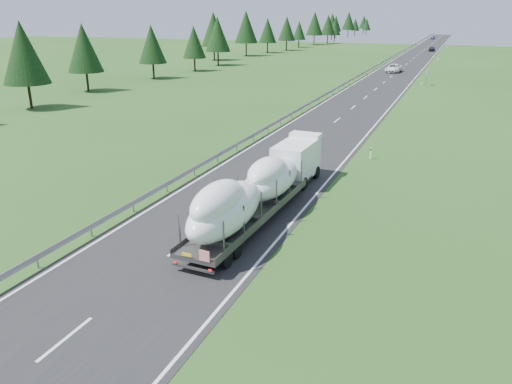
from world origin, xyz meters
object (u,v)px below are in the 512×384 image
at_px(distant_van, 394,68).
at_px(distant_car_dark, 432,49).
at_px(distant_car_blue, 433,38).
at_px(highway_sign, 426,75).
at_px(boat_truck, 259,186).

relative_size(distant_van, distant_car_dark, 1.35).
bearing_deg(distant_car_dark, distant_car_blue, 94.44).
distance_m(distant_van, distant_car_dark, 66.08).
xyz_separation_m(distant_van, distant_car_dark, (3.27, 66.00, -0.08)).
height_order(highway_sign, distant_car_blue, highway_sign).
bearing_deg(distant_car_blue, distant_car_dark, -83.01).
distance_m(boat_truck, distant_car_dark, 150.11).
distance_m(highway_sign, distant_van, 19.86).
distance_m(boat_truck, distant_van, 84.17).
xyz_separation_m(boat_truck, distant_car_dark, (0.15, 150.11, -1.31)).
bearing_deg(boat_truck, distant_car_dark, 89.94).
bearing_deg(distant_van, distant_car_dark, 89.42).
bearing_deg(boat_truck, distant_van, 92.12).
relative_size(distant_van, distant_car_blue, 1.48).
xyz_separation_m(highway_sign, distant_car_blue, (-9.41, 164.01, -1.13)).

